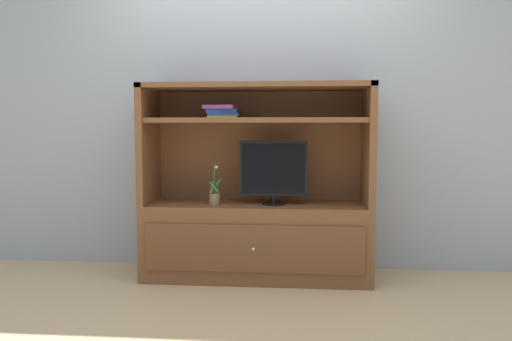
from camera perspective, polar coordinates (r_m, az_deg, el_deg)
The scene contains 6 objects.
ground_plane at distance 3.42m, azimuth -0.52°, elevation -14.15°, with size 8.00×8.00×0.00m, color tan.
painted_rear_wall at distance 3.99m, azimuth 0.50°, elevation 9.00°, with size 6.00×0.10×2.80m, color #9EA8B2.
media_console at distance 3.69m, azimuth 0.08°, elevation -5.31°, with size 1.67×0.53×1.43m.
tv_monitor at distance 3.59m, azimuth 2.04°, elevation -0.02°, with size 0.49×0.17×0.47m.
potted_plant at distance 3.63m, azimuth -4.81°, elevation -3.09°, with size 0.09×0.08×0.30m.
magazine_stack at distance 3.67m, azimuth -3.84°, elevation 6.78°, with size 0.26×0.34×0.09m.
Camera 1 is at (0.31, -3.21, 1.11)m, focal length 34.60 mm.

